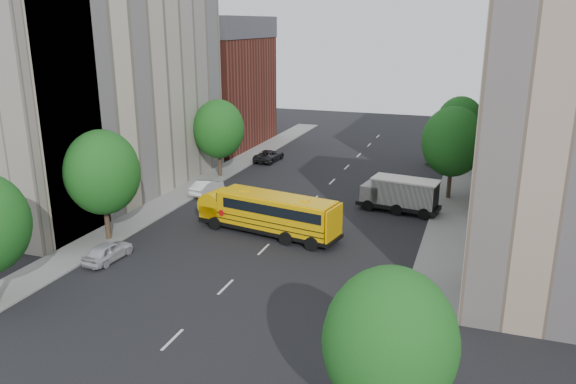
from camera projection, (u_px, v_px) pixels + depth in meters
The scene contains 21 objects.
ground at pixel (274, 239), 39.89m from camera, with size 120.00×120.00×0.00m, color black.
sidewalk_left at pixel (169, 202), 48.03m from camera, with size 3.00×80.00×0.12m, color slate.
sidewalk_right at pixel (446, 234), 40.76m from camera, with size 3.00×80.00×0.12m, color slate.
lane_markings at pixel (314, 199), 48.93m from camera, with size 0.15×64.00×0.01m, color silver.
building_left_cream at pixel (102, 81), 48.11m from camera, with size 10.00×26.00×20.00m, color #C1B49B.
building_left_redbrick at pixel (217, 93), 69.00m from camera, with size 10.00×15.00×13.00m, color maroon.
building_left_near at pixel (9, 116), 39.06m from camera, with size 10.00×7.00×17.00m, color #B6A58D.
building_right_far at pixel (543, 91), 49.66m from camera, with size 10.00×22.00×18.00m, color #B6A58D.
building_right_sidewall at pixel (555, 108), 39.72m from camera, with size 10.10×0.30×18.00m, color brown.
street_tree_1 at pixel (102, 172), 38.32m from camera, with size 5.12×5.12×7.90m.
street_tree_2 at pixel (219, 129), 54.62m from camera, with size 4.99×4.99×7.71m.
street_tree_3 at pixel (390, 342), 18.86m from camera, with size 4.61×4.61×7.11m.
street_tree_4 at pixel (453, 142), 47.59m from camera, with size 5.25×5.25×8.10m.
street_tree_5 at pixel (460, 123), 58.54m from camera, with size 4.86×4.86×7.51m.
school_bus at pixel (267, 211), 40.47m from camera, with size 11.17×4.47×3.08m.
safari_truck at pixel (400, 194), 45.32m from camera, with size 6.81×3.32×2.80m.
parked_car_0 at pixel (108, 251), 36.15m from camera, with size 1.51×3.74×1.27m, color silver.
parked_car_1 at pixel (207, 187), 50.26m from camera, with size 1.37×3.92×1.29m, color white.
parked_car_2 at pixel (269, 156), 62.18m from camera, with size 2.13×4.61×1.28m, color black.
parked_car_3 at pixel (388, 305), 29.00m from camera, with size 2.12×5.21×1.51m, color maroon.
parked_car_5 at pixel (437, 154), 62.07m from camera, with size 1.69×4.86×1.60m, color gray.
Camera 1 is at (13.24, -34.79, 14.77)m, focal length 35.00 mm.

